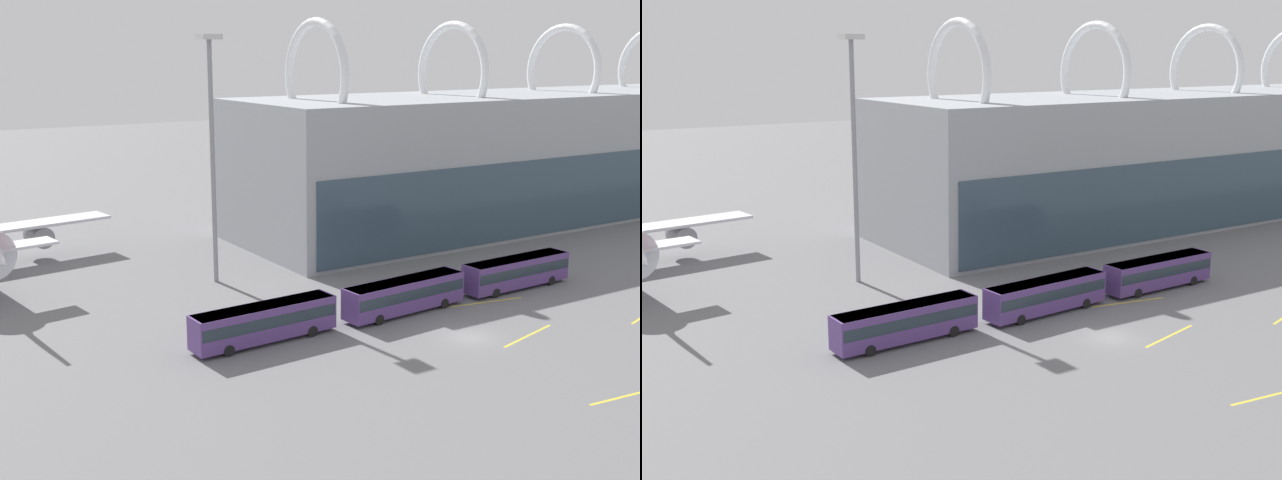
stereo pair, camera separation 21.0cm
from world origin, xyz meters
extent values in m
plane|color=slate|center=(0.00, 0.00, 0.00)|extent=(440.00, 440.00, 0.00)
cube|color=#9EA3A8|center=(61.39, 35.83, 9.32)|extent=(127.35, 23.76, 18.65)
torus|color=white|center=(6.25, 35.83, 21.59)|extent=(1.10, 14.19, 14.19)
torus|color=white|center=(28.31, 35.83, 21.59)|extent=(1.10, 14.19, 14.19)
torus|color=white|center=(50.36, 35.83, 21.59)|extent=(1.10, 14.19, 14.19)
cylinder|color=gray|center=(-25.43, 48.50, 2.82)|extent=(3.06, 3.93, 2.58)
cylinder|color=silver|center=(20.63, 52.67, 6.06)|extent=(11.70, 29.85, 5.73)
sphere|color=silver|center=(23.68, 67.00, 6.06)|extent=(5.61, 5.61, 5.61)
cone|color=silver|center=(17.57, 38.34, 6.06)|extent=(6.66, 7.42, 5.44)
cube|color=silver|center=(20.25, 50.92, 5.06)|extent=(36.85, 11.44, 0.35)
cylinder|color=gray|center=(10.16, 53.07, 3.72)|extent=(2.89, 4.04, 2.17)
cylinder|color=gray|center=(30.35, 48.77, 3.72)|extent=(2.89, 4.04, 2.17)
cube|color=orange|center=(17.72, 39.04, 11.56)|extent=(1.74, 6.44, 9.28)
cube|color=silver|center=(17.72, 39.04, 6.63)|extent=(15.23, 6.23, 0.28)
cylinder|color=gray|center=(22.67, 62.28, 3.02)|extent=(0.36, 0.36, 4.94)
cylinder|color=black|center=(22.67, 62.28, 0.55)|extent=(0.67, 1.17, 1.10)
cylinder|color=gray|center=(16.61, 51.70, 3.02)|extent=(0.36, 0.36, 4.94)
cylinder|color=black|center=(16.61, 51.70, 0.55)|extent=(0.67, 1.17, 1.10)
cylinder|color=gray|center=(23.89, 50.15, 3.02)|extent=(0.36, 0.36, 4.94)
cylinder|color=black|center=(23.89, 50.15, 0.55)|extent=(0.67, 1.17, 1.10)
cube|color=#56387A|center=(-15.86, 8.58, 1.86)|extent=(13.58, 3.19, 2.98)
cube|color=#232D38|center=(-15.86, 8.58, 2.16)|extent=(13.31, 3.21, 1.04)
cube|color=silver|center=(-15.86, 8.58, 3.29)|extent=(13.17, 3.09, 0.12)
cylinder|color=black|center=(-11.74, 9.96, 0.50)|extent=(1.01, 0.34, 1.00)
cylinder|color=black|center=(-11.63, 7.56, 0.50)|extent=(1.01, 0.34, 1.00)
cylinder|color=black|center=(-20.08, 9.60, 0.50)|extent=(1.01, 0.34, 1.00)
cylinder|color=black|center=(-19.98, 7.20, 0.50)|extent=(1.01, 0.34, 1.00)
cube|color=#56387A|center=(-0.69, 8.41, 1.86)|extent=(13.63, 3.54, 2.98)
cube|color=#232D38|center=(-0.69, 8.41, 2.16)|extent=(13.36, 3.56, 1.04)
cube|color=silver|center=(-0.69, 8.41, 3.29)|extent=(13.22, 3.44, 0.12)
cylinder|color=black|center=(3.39, 9.90, 0.50)|extent=(1.02, 0.37, 1.00)
cylinder|color=black|center=(3.56, 7.50, 0.50)|extent=(1.02, 0.37, 1.00)
cylinder|color=black|center=(-4.94, 9.32, 0.50)|extent=(1.02, 0.37, 1.00)
cylinder|color=black|center=(-4.77, 6.91, 0.50)|extent=(1.02, 0.37, 1.00)
cube|color=#56387A|center=(14.48, 8.63, 1.86)|extent=(13.53, 2.92, 2.98)
cube|color=#232D38|center=(14.48, 8.63, 2.16)|extent=(13.26, 2.95, 1.04)
cube|color=silver|center=(14.48, 8.63, 3.29)|extent=(13.13, 2.84, 0.12)
cylinder|color=black|center=(18.62, 9.93, 0.50)|extent=(1.01, 0.32, 1.00)
cylinder|color=black|center=(18.68, 7.53, 0.50)|extent=(1.01, 0.32, 1.00)
cylinder|color=black|center=(10.27, 9.74, 0.50)|extent=(1.01, 0.32, 1.00)
cylinder|color=black|center=(10.33, 7.33, 0.50)|extent=(1.01, 0.32, 1.00)
cylinder|color=gray|center=(-11.48, 27.99, 12.94)|extent=(0.50, 0.50, 25.89)
cube|color=silver|center=(-11.48, 27.99, 26.10)|extent=(2.16, 2.16, 0.54)
cube|color=yellow|center=(4.73, -2.50, 0.00)|extent=(7.75, 2.15, 0.01)
cube|color=yellow|center=(8.49, 6.72, 0.00)|extent=(8.31, 1.74, 0.01)
cube|color=yellow|center=(1.61, -15.46, 0.00)|extent=(7.56, 1.05, 0.01)
camera|label=1|loc=(-46.73, -49.77, 24.76)|focal=45.00mm
camera|label=2|loc=(-46.55, -49.88, 24.76)|focal=45.00mm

